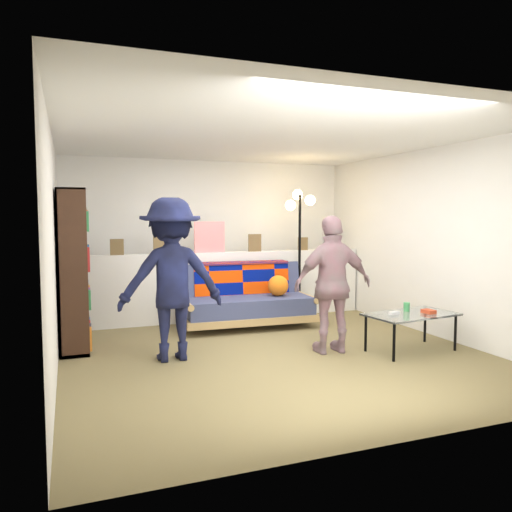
{
  "coord_description": "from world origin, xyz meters",
  "views": [
    {
      "loc": [
        -2.11,
        -5.21,
        1.53
      ],
      "look_at": [
        0.0,
        0.4,
        1.05
      ],
      "focal_mm": 35.0,
      "sensor_mm": 36.0,
      "label": 1
    }
  ],
  "objects_px": {
    "coffee_table": "(411,316)",
    "person_right": "(333,285)",
    "person_left": "(171,279)",
    "floor_lamp": "(299,227)",
    "futon_sofa": "(247,300)",
    "bookshelf": "(73,275)"
  },
  "relations": [
    {
      "from": "coffee_table",
      "to": "person_right",
      "type": "distance_m",
      "value": 0.98
    },
    {
      "from": "bookshelf",
      "to": "person_left",
      "type": "xyz_separation_m",
      "value": [
        0.98,
        -0.83,
        0.01
      ]
    },
    {
      "from": "futon_sofa",
      "to": "bookshelf",
      "type": "distance_m",
      "value": 2.36
    },
    {
      "from": "bookshelf",
      "to": "person_left",
      "type": "distance_m",
      "value": 1.28
    },
    {
      "from": "person_right",
      "to": "coffee_table",
      "type": "bearing_deg",
      "value": 167.85
    },
    {
      "from": "bookshelf",
      "to": "person_right",
      "type": "height_order",
      "value": "bookshelf"
    },
    {
      "from": "futon_sofa",
      "to": "person_right",
      "type": "relative_size",
      "value": 1.21
    },
    {
      "from": "futon_sofa",
      "to": "coffee_table",
      "type": "bearing_deg",
      "value": -54.83
    },
    {
      "from": "futon_sofa",
      "to": "person_left",
      "type": "distance_m",
      "value": 1.85
    },
    {
      "from": "person_left",
      "to": "person_right",
      "type": "bearing_deg",
      "value": 168.96
    },
    {
      "from": "futon_sofa",
      "to": "person_left",
      "type": "relative_size",
      "value": 1.08
    },
    {
      "from": "coffee_table",
      "to": "person_left",
      "type": "xyz_separation_m",
      "value": [
        -2.6,
        0.64,
        0.46
      ]
    },
    {
      "from": "futon_sofa",
      "to": "floor_lamp",
      "type": "distance_m",
      "value": 1.44
    },
    {
      "from": "coffee_table",
      "to": "person_right",
      "type": "relative_size",
      "value": 0.71
    },
    {
      "from": "coffee_table",
      "to": "bookshelf",
      "type": "bearing_deg",
      "value": 157.64
    },
    {
      "from": "futon_sofa",
      "to": "coffee_table",
      "type": "distance_m",
      "value": 2.27
    },
    {
      "from": "person_left",
      "to": "floor_lamp",
      "type": "bearing_deg",
      "value": -143.78
    },
    {
      "from": "bookshelf",
      "to": "coffee_table",
      "type": "bearing_deg",
      "value": -22.36
    },
    {
      "from": "bookshelf",
      "to": "floor_lamp",
      "type": "height_order",
      "value": "floor_lamp"
    },
    {
      "from": "futon_sofa",
      "to": "bookshelf",
      "type": "relative_size",
      "value": 1.01
    },
    {
      "from": "coffee_table",
      "to": "floor_lamp",
      "type": "distance_m",
      "value": 2.45
    },
    {
      "from": "futon_sofa",
      "to": "person_right",
      "type": "xyz_separation_m",
      "value": [
        0.44,
        -1.6,
        0.41
      ]
    }
  ]
}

